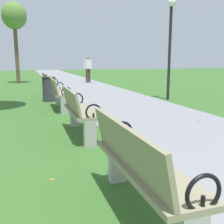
# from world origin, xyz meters

# --- Properties ---
(paved_walkway) EXTENTS (3.17, 44.00, 0.02)m
(paved_walkway) POSITION_xyz_m (1.59, 18.00, 0.01)
(paved_walkway) COLOR gray
(paved_walkway) RESTS_ON ground
(park_bench_2) EXTENTS (0.48, 1.60, 0.90)m
(park_bench_2) POSITION_xyz_m (-0.50, 3.05, 0.49)
(park_bench_2) COLOR gray
(park_bench_2) RESTS_ON ground
(park_bench_3) EXTENTS (0.49, 1.61, 0.90)m
(park_bench_3) POSITION_xyz_m (-0.50, 5.88, 0.49)
(park_bench_3) COLOR gray
(park_bench_3) RESTS_ON ground
(park_bench_4) EXTENTS (0.50, 1.61, 0.90)m
(park_bench_4) POSITION_xyz_m (-0.50, 8.81, 0.49)
(park_bench_4) COLOR gray
(park_bench_4) RESTS_ON ground
(park_bench_5) EXTENTS (0.53, 1.62, 0.90)m
(park_bench_5) POSITION_xyz_m (-0.50, 11.99, 0.49)
(park_bench_5) COLOR gray
(park_bench_5) RESTS_ON ground
(tree_2) EXTENTS (1.43, 1.43, 4.76)m
(tree_2) POSITION_xyz_m (-1.80, 18.34, 3.86)
(tree_2) COLOR brown
(tree_2) RESTS_ON ground
(pedestrian_walking) EXTENTS (0.53, 0.26, 1.62)m
(pedestrian_walking) POSITION_xyz_m (2.37, 17.47, 0.93)
(pedestrian_walking) COLOR #3D3328
(pedestrian_walking) RESTS_ON paved_walkway
(trash_bin) EXTENTS (0.48, 0.48, 0.84)m
(trash_bin) POSITION_xyz_m (-0.65, 10.45, 0.42)
(trash_bin) COLOR #38383D
(trash_bin) RESTS_ON ground
(lamp_post) EXTENTS (0.28, 0.28, 3.48)m
(lamp_post) POSITION_xyz_m (3.47, 9.50, 2.31)
(lamp_post) COLOR black
(lamp_post) RESTS_ON ground
(scattered_leaves) EXTENTS (4.58, 16.38, 0.02)m
(scattered_leaves) POSITION_xyz_m (-0.12, 6.70, 0.01)
(scattered_leaves) COLOR gold
(scattered_leaves) RESTS_ON ground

